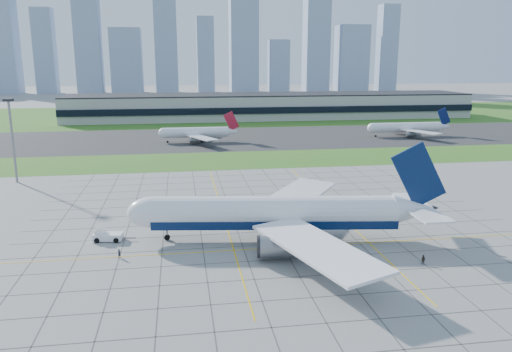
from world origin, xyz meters
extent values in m
plane|color=gray|center=(0.00, 0.00, 0.00)|extent=(1400.00, 1400.00, 0.00)
cube|color=#326A1E|center=(0.00, 90.00, 0.02)|extent=(700.00, 35.00, 0.04)
cube|color=#383838|center=(0.00, 145.00, 0.03)|extent=(700.00, 75.00, 0.04)
cube|color=#326A1E|center=(0.00, 255.00, 0.02)|extent=(700.00, 145.00, 0.04)
cube|color=#474744|center=(-48.00, 10.00, 0.01)|extent=(0.18, 130.00, 0.02)
cube|color=#474744|center=(-40.00, 10.00, 0.01)|extent=(0.18, 130.00, 0.02)
cube|color=#474744|center=(-32.00, 10.00, 0.01)|extent=(0.18, 130.00, 0.02)
cube|color=#474744|center=(-24.00, 10.00, 0.01)|extent=(0.18, 130.00, 0.02)
cube|color=#474744|center=(-16.00, 10.00, 0.01)|extent=(0.18, 130.00, 0.02)
cube|color=#474744|center=(-8.00, 10.00, 0.01)|extent=(0.18, 130.00, 0.02)
cube|color=#474744|center=(0.00, 10.00, 0.01)|extent=(0.18, 130.00, 0.02)
cube|color=#474744|center=(8.00, 10.00, 0.01)|extent=(0.18, 130.00, 0.02)
cube|color=#474744|center=(16.00, 10.00, 0.01)|extent=(0.18, 130.00, 0.02)
cube|color=#474744|center=(24.00, 10.00, 0.01)|extent=(0.18, 130.00, 0.02)
cube|color=#474744|center=(32.00, 10.00, 0.01)|extent=(0.18, 130.00, 0.02)
cube|color=#474744|center=(40.00, 10.00, 0.01)|extent=(0.18, 130.00, 0.02)
cube|color=#474744|center=(48.00, 10.00, 0.01)|extent=(0.18, 130.00, 0.02)
cube|color=#474744|center=(0.00, -32.00, 0.01)|extent=(110.00, 0.18, 0.02)
cube|color=#474744|center=(0.00, -24.00, 0.01)|extent=(110.00, 0.18, 0.02)
cube|color=#474744|center=(0.00, -16.00, 0.01)|extent=(110.00, 0.18, 0.02)
cube|color=#474744|center=(0.00, -8.00, 0.01)|extent=(110.00, 0.18, 0.02)
cube|color=#474744|center=(0.00, 0.00, 0.01)|extent=(110.00, 0.18, 0.02)
cube|color=#474744|center=(0.00, 8.00, 0.01)|extent=(110.00, 0.18, 0.02)
cube|color=#474744|center=(0.00, 16.00, 0.01)|extent=(110.00, 0.18, 0.02)
cube|color=#474744|center=(0.00, 24.00, 0.01)|extent=(110.00, 0.18, 0.02)
cube|color=#474744|center=(0.00, 32.00, 0.01)|extent=(110.00, 0.18, 0.02)
cube|color=#474744|center=(0.00, 40.00, 0.01)|extent=(110.00, 0.18, 0.02)
cube|color=#474744|center=(0.00, 48.00, 0.01)|extent=(110.00, 0.18, 0.02)
cube|color=#474744|center=(0.00, 56.00, 0.01)|extent=(110.00, 0.18, 0.02)
cube|color=#474744|center=(0.00, 64.00, 0.01)|extent=(110.00, 0.18, 0.02)
cube|color=yellow|center=(0.00, -2.00, 0.02)|extent=(120.00, 0.25, 0.03)
cube|color=yellow|center=(-10.00, 20.00, 0.02)|extent=(0.25, 100.00, 0.03)
cube|color=yellow|center=(18.00, 20.00, 0.02)|extent=(0.25, 100.00, 0.03)
cube|color=#B7B7B2|center=(40.00, 230.00, 7.50)|extent=(260.00, 42.00, 15.00)
cube|color=black|center=(40.00, 208.50, 7.00)|extent=(260.00, 1.00, 4.00)
cube|color=black|center=(40.00, 230.00, 15.40)|extent=(260.00, 42.00, 0.80)
cylinder|color=gray|center=(-70.00, 65.00, 12.50)|extent=(0.70, 0.70, 25.00)
cube|color=black|center=(-70.00, 65.00, 25.20)|extent=(2.50, 2.50, 0.80)
cube|color=#93A6C1|center=(-213.00, 520.00, 71.00)|extent=(31.00, 27.90, 142.00)
cube|color=#93A6C1|center=(-168.00, 520.00, 47.50)|extent=(22.00, 19.80, 95.00)
cube|color=#93A6C1|center=(-120.00, 520.00, 80.00)|extent=(28.00, 25.20, 160.00)
cube|color=#93A6C1|center=(-78.00, 520.00, 37.00)|extent=(35.00, 31.50, 74.00)
cube|color=#93A6C1|center=(-32.00, 520.00, 59.00)|extent=(26.00, 23.40, 118.00)
cube|color=#93A6C1|center=(14.00, 520.00, 44.00)|extent=(20.00, 18.00, 88.00)
cube|color=#93A6C1|center=(60.00, 520.00, 75.00)|extent=(33.00, 29.70, 150.00)
cube|color=#93A6C1|center=(103.00, 520.00, 31.00)|extent=(24.00, 21.60, 62.00)
cube|color=#93A6C1|center=(150.00, 520.00, 64.00)|extent=(29.00, 26.10, 128.00)
cube|color=#93A6C1|center=(196.00, 520.00, 40.00)|extent=(36.00, 32.40, 80.00)
cube|color=#93A6C1|center=(242.00, 520.00, 52.50)|extent=(22.00, 19.80, 105.00)
cylinder|color=white|center=(-0.98, 2.80, 6.11)|extent=(50.61, 13.41, 6.55)
cube|color=#061A42|center=(-0.98, 2.80, 4.04)|extent=(50.55, 12.98, 1.75)
ellipsoid|color=white|center=(-25.83, 6.26, 6.11)|extent=(11.28, 7.93, 6.55)
cube|color=black|center=(-28.21, 6.60, 6.65)|extent=(2.86, 3.79, 0.65)
cone|color=white|center=(27.65, -1.19, 6.44)|extent=(9.50, 7.36, 6.22)
cube|color=#061A42|center=(28.19, -1.27, 13.75)|extent=(11.86, 2.18, 13.93)
cube|color=white|center=(7.91, 19.18, 5.02)|extent=(25.21, 30.83, 1.06)
cube|color=white|center=(3.09, -15.39, 5.02)|extent=(18.82, 32.09, 1.06)
cylinder|color=slate|center=(0.60, 14.14, 2.84)|extent=(7.60, 5.09, 4.15)
cylinder|color=slate|center=(-2.56, -8.55, 2.84)|extent=(7.60, 5.09, 4.15)
cylinder|color=gray|center=(-23.13, 5.89, 1.42)|extent=(0.44, 0.44, 2.84)
cylinder|color=black|center=(-23.13, 5.89, 0.60)|extent=(1.26, 0.71, 1.20)
cylinder|color=black|center=(4.90, 5.50, 0.71)|extent=(1.59, 1.49, 1.42)
cylinder|color=black|center=(3.94, -1.41, 0.71)|extent=(1.59, 1.49, 1.42)
cube|color=white|center=(-35.26, 7.46, 0.89)|extent=(6.23, 3.55, 1.38)
cube|color=white|center=(-36.82, 7.68, 1.87)|extent=(2.06, 2.39, 1.08)
cube|color=black|center=(-36.82, 7.68, 2.07)|extent=(1.83, 2.17, 0.69)
cube|color=gray|center=(-31.07, 6.87, 0.59)|extent=(2.95, 0.58, 0.18)
cylinder|color=black|center=(-37.04, 9.00, 0.54)|extent=(1.14, 0.64, 1.08)
cylinder|color=black|center=(-37.39, 6.46, 0.54)|extent=(1.14, 0.64, 1.08)
cylinder|color=black|center=(-33.13, 8.46, 0.54)|extent=(1.14, 0.64, 1.08)
cylinder|color=black|center=(-33.49, 5.92, 0.54)|extent=(1.14, 0.64, 1.08)
imported|color=black|center=(-31.90, -2.64, 0.90)|extent=(0.75, 0.78, 1.80)
imported|color=black|center=(23.63, -14.34, 0.92)|extent=(1.10, 1.13, 1.84)
cylinder|color=white|center=(-12.30, 135.51, 4.50)|extent=(29.50, 4.80, 4.80)
cube|color=#A5122A|center=(4.10, 135.51, 9.50)|extent=(7.46, 0.40, 9.15)
cube|color=white|center=(-10.25, 146.51, 3.70)|extent=(13.89, 20.66, 0.40)
cube|color=white|center=(-10.25, 124.51, 3.70)|extent=(13.89, 20.66, 0.40)
cylinder|color=black|center=(-9.84, 137.71, 0.50)|extent=(1.00, 1.00, 1.00)
cylinder|color=black|center=(-9.84, 133.31, 0.50)|extent=(1.00, 1.00, 1.00)
cylinder|color=white|center=(91.63, 138.09, 4.50)|extent=(35.46, 4.80, 4.80)
cube|color=#071246|center=(111.33, 138.09, 9.50)|extent=(7.46, 0.40, 9.15)
cube|color=white|center=(94.09, 149.09, 3.70)|extent=(13.89, 20.66, 0.40)
cube|color=white|center=(94.09, 127.09, 3.70)|extent=(13.89, 20.66, 0.40)
cylinder|color=black|center=(94.58, 140.29, 0.50)|extent=(1.00, 1.00, 1.00)
cylinder|color=black|center=(94.58, 135.89, 0.50)|extent=(1.00, 1.00, 1.00)
camera|label=1|loc=(-19.81, -94.30, 36.47)|focal=35.00mm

